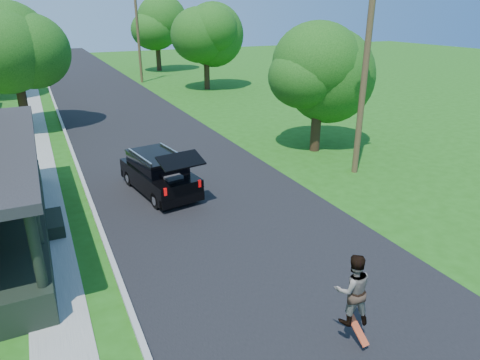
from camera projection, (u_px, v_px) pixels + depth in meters
name	position (u px, v px, depth m)	size (l,w,h in m)	color
ground	(292.00, 286.00, 11.18)	(140.00, 140.00, 0.00)	#205611
street	(129.00, 120.00, 27.93)	(8.00, 120.00, 0.02)	black
curb	(63.00, 127.00, 26.31)	(0.15, 120.00, 0.12)	#9F9F9A
sidewalk	(35.00, 130.00, 25.69)	(1.30, 120.00, 0.03)	gray
black_suv	(159.00, 173.00, 16.64)	(2.29, 4.59, 2.05)	black
skateboarder	(352.00, 290.00, 8.77)	(0.92, 0.81, 1.60)	black
skateboard	(357.00, 330.00, 9.09)	(0.23, 0.62, 0.49)	#B1330F
tree_left_mid	(11.00, 45.00, 23.84)	(6.21, 5.93, 7.54)	black
tree_right_near	(319.00, 68.00, 20.41)	(5.35, 5.51, 6.52)	black
tree_right_mid	(205.00, 27.00, 36.77)	(5.84, 5.91, 8.10)	black
tree_right_far	(156.00, 22.00, 48.48)	(6.19, 6.29, 8.29)	black
utility_pole_near	(365.00, 69.00, 17.35)	(1.60, 0.51, 8.63)	#4C3823
utility_pole_far	(138.00, 32.00, 40.60)	(1.61, 0.28, 9.24)	#4C3823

